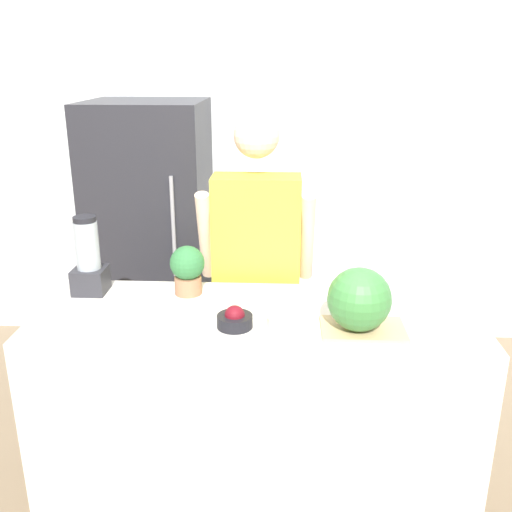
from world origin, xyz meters
The scene contains 10 objects.
wall_back centered at (0.00, 2.02, 1.30)m, with size 8.00×0.06×2.60m.
counter_island centered at (0.00, 0.34, 0.46)m, with size 1.93×0.69×0.92m.
refrigerator centered at (-0.74, 1.61, 0.86)m, with size 0.72×0.74×1.73m.
person centered at (-0.02, 0.87, 0.89)m, with size 0.59×0.27×1.73m.
cutting_board centered at (0.45, 0.20, 0.93)m, with size 0.34×0.22×0.01m.
watermelon centered at (0.42, 0.18, 1.06)m, with size 0.26×0.26×0.26m.
bowl_cherries centered at (-0.08, 0.20, 0.96)m, with size 0.15×0.15×0.09m.
bowl_cream centered at (0.13, 0.21, 0.95)m, with size 0.15×0.15×0.08m.
blender centered at (-0.79, 0.54, 1.08)m, with size 0.15×0.15×0.37m.
potted_plant centered at (-0.33, 0.54, 1.05)m, with size 0.16×0.16×0.23m.
Camera 1 is at (0.12, -1.92, 1.97)m, focal length 40.00 mm.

